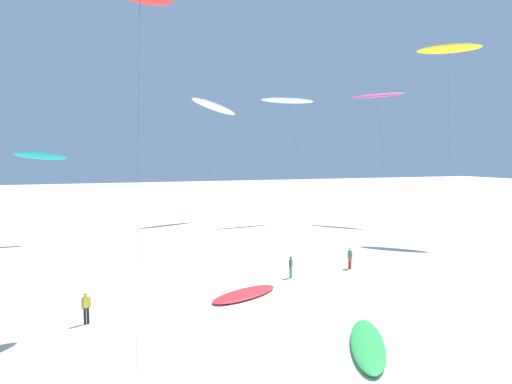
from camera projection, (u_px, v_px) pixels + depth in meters
flying_kite_0 at (449, 49)px, 46.33m from camera, size 5.54×5.79×20.71m
flying_kite_1 at (377, 96)px, 58.62m from camera, size 6.13×10.60×17.46m
flying_kite_2 at (41, 156)px, 44.35m from camera, size 5.16×7.48×9.50m
flying_kite_3 at (288, 101)px, 58.50m from camera, size 8.48×6.26×16.82m
flying_kite_4 at (214, 107)px, 59.64m from camera, size 7.31×10.92×16.90m
grounded_kite_0 at (368, 344)px, 20.07m from camera, size 4.37×5.96×0.36m
grounded_kite_1 at (245, 294)px, 27.59m from camera, size 5.42×3.89×0.25m
person_foreground_walker at (350, 257)px, 34.26m from camera, size 0.28×0.49×1.69m
person_mid_field at (291, 266)px, 31.64m from camera, size 0.38×0.39×1.59m
person_far_watcher at (86, 307)px, 22.88m from camera, size 0.48×0.30×1.71m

